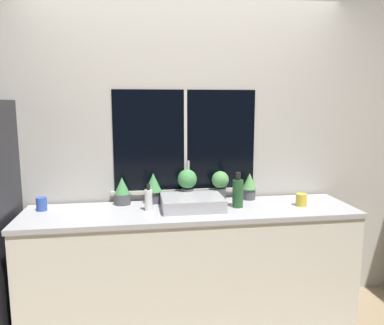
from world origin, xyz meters
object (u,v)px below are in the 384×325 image
object	(u,v)px
potted_plant_far_right	(249,185)
soap_bottle	(149,199)
potted_plant_right	(220,183)
potted_plant_center	(187,183)
mug_blue	(42,204)
mug_yellow	(301,200)
bottle_tall	(238,193)
potted_plant_far_left	(122,191)
potted_plant_left	(153,186)
sink	(192,202)

from	to	relation	value
potted_plant_far_right	soap_bottle	distance (m)	0.85
potted_plant_right	soap_bottle	world-z (taller)	potted_plant_right
potted_plant_center	mug_blue	bearing A→B (deg)	-175.35
mug_blue	potted_plant_right	bearing A→B (deg)	3.72
mug_yellow	potted_plant_far_right	bearing A→B (deg)	143.50
bottle_tall	mug_blue	xyz separation A→B (m)	(-1.44, 0.12, -0.06)
potted_plant_far_right	mug_blue	size ratio (longest dim) A/B	2.19
potted_plant_far_left	potted_plant_left	size ratio (longest dim) A/B	0.89
potted_plant_center	potted_plant_far_right	world-z (taller)	potted_plant_center
potted_plant_center	soap_bottle	size ratio (longest dim) A/B	1.32
potted_plant_left	potted_plant_far_right	xyz separation A→B (m)	(0.78, 0.00, -0.02)
bottle_tall	mug_yellow	size ratio (longest dim) A/B	2.86
potted_plant_center	mug_blue	size ratio (longest dim) A/B	2.64
potted_plant_center	soap_bottle	distance (m)	0.38
mug_blue	bottle_tall	bearing A→B (deg)	-4.83
potted_plant_far_left	mug_yellow	size ratio (longest dim) A/B	2.28
potted_plant_far_left	mug_blue	world-z (taller)	potted_plant_far_left
sink	potted_plant_far_right	distance (m)	0.54
potted_plant_right	potted_plant_far_right	bearing A→B (deg)	0.00
sink	mug_yellow	distance (m)	0.84
potted_plant_center	bottle_tall	bearing A→B (deg)	-30.31
potted_plant_right	potted_plant_far_right	size ratio (longest dim) A/B	1.11
sink	mug_blue	distance (m)	1.10
mug_blue	sink	bearing A→B (deg)	-5.10
potted_plant_far_right	bottle_tall	world-z (taller)	bottle_tall
potted_plant_far_left	soap_bottle	bearing A→B (deg)	-45.97
potted_plant_right	potted_plant_far_right	world-z (taller)	potted_plant_right
potted_plant_left	potted_plant_center	world-z (taller)	potted_plant_center
potted_plant_far_left	soap_bottle	world-z (taller)	potted_plant_far_left
potted_plant_far_left	potted_plant_far_right	world-z (taller)	potted_plant_far_right
potted_plant_center	mug_yellow	size ratio (longest dim) A/B	2.79
soap_bottle	bottle_tall	distance (m)	0.67
potted_plant_center	potted_plant_far_left	bearing A→B (deg)	180.00
potted_plant_far_left	potted_plant_right	xyz separation A→B (m)	(0.77, 0.00, 0.04)
potted_plant_far_left	potted_plant_center	world-z (taller)	potted_plant_center
sink	potted_plant_far_left	world-z (taller)	sink
sink	potted_plant_left	size ratio (longest dim) A/B	1.91
sink	potted_plant_right	world-z (taller)	sink
potted_plant_center	potted_plant_far_right	bearing A→B (deg)	0.00
potted_plant_far_left	potted_plant_left	bearing A→B (deg)	0.00
potted_plant_far_left	bottle_tall	size ratio (longest dim) A/B	0.80
sink	potted_plant_right	distance (m)	0.33
sink	soap_bottle	xyz separation A→B (m)	(-0.32, -0.02, 0.04)
mug_yellow	potted_plant_left	bearing A→B (deg)	167.45
potted_plant_left	potted_plant_right	size ratio (longest dim) A/B	1.00
potted_plant_far_left	potted_plant_far_right	size ratio (longest dim) A/B	0.98
potted_plant_far_left	potted_plant_center	bearing A→B (deg)	0.00
potted_plant_left	potted_plant_far_right	size ratio (longest dim) A/B	1.10
potted_plant_left	potted_plant_far_left	bearing A→B (deg)	180.00
potted_plant_center	mug_yellow	world-z (taller)	potted_plant_center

